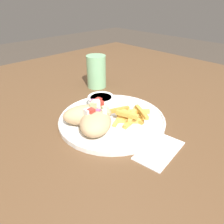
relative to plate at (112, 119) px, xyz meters
name	(u,v)px	position (x,y,z in m)	size (l,w,h in m)	color
table	(116,132)	(0.03, 0.01, -0.07)	(1.56, 1.56, 0.75)	brown
napkin	(159,150)	(-0.01, -0.18, -0.01)	(0.14, 0.09, 0.00)	white
plate	(112,119)	(0.00, 0.00, 0.00)	(0.31, 0.31, 0.02)	white
pita_sandwich_near	(96,122)	(-0.08, -0.02, 0.03)	(0.14, 0.14, 0.06)	tan
pita_sandwich_far	(88,114)	(-0.07, 0.03, 0.03)	(0.15, 0.13, 0.07)	tan
fries_pile	(131,116)	(0.03, -0.04, 0.02)	(0.12, 0.11, 0.03)	gold
sauce_ramekin	(101,100)	(0.03, 0.08, 0.02)	(0.09, 0.09, 0.03)	white
water_glass	(96,73)	(0.15, 0.24, 0.05)	(0.08, 0.08, 0.13)	#8CCC93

